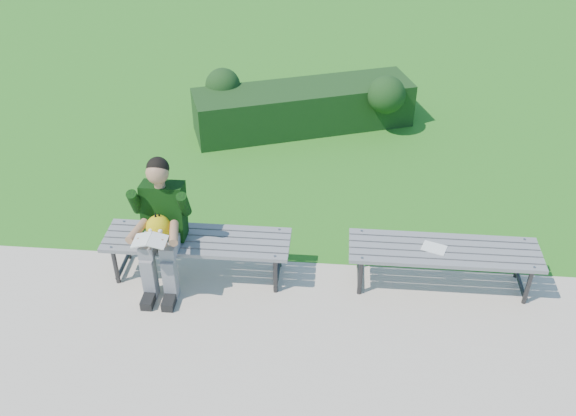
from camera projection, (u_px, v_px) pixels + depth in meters
The scene contains 7 objects.
ground at pixel (279, 263), 6.61m from camera, with size 80.00×80.00×0.00m.
walkway at pixel (257, 400), 5.18m from camera, with size 30.00×3.50×0.02m.
hedge at pixel (305, 105), 8.86m from camera, with size 3.09×1.71×0.83m.
bench_left at pixel (197, 243), 6.21m from camera, with size 1.80×0.50×0.46m.
bench_right at pixel (444, 253), 6.08m from camera, with size 1.80×0.50×0.46m.
seated_boy at pixel (161, 222), 5.98m from camera, with size 0.56×0.76×1.31m.
paper_sheet at pixel (434, 248), 6.05m from camera, with size 0.26×0.23×0.01m.
Camera 1 is at (0.53, -5.06, 4.25)m, focal length 40.00 mm.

